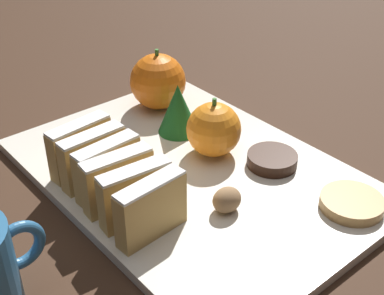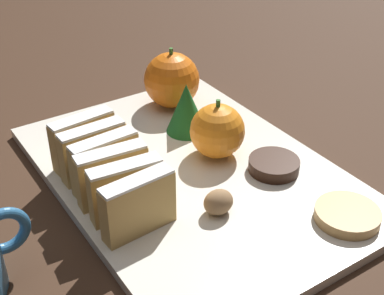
% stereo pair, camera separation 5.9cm
% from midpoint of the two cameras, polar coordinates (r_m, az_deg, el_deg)
% --- Properties ---
extents(ground_plane, '(6.00, 6.00, 0.00)m').
position_cam_midpoint_polar(ground_plane, '(0.61, -2.76, -3.41)').
color(ground_plane, '#382316').
extents(serving_platter, '(0.29, 0.41, 0.01)m').
position_cam_midpoint_polar(serving_platter, '(0.61, -2.77, -2.95)').
color(serving_platter, silver).
rests_on(serving_platter, ground_plane).
extents(stollen_slice_front, '(0.08, 0.02, 0.06)m').
position_cam_midpoint_polar(stollen_slice_front, '(0.51, -7.74, -6.62)').
color(stollen_slice_front, tan).
rests_on(stollen_slice_front, serving_platter).
extents(stollen_slice_second, '(0.08, 0.03, 0.06)m').
position_cam_midpoint_polar(stollen_slice_second, '(0.53, -9.25, -5.08)').
color(stollen_slice_second, tan).
rests_on(stollen_slice_second, serving_platter).
extents(stollen_slice_third, '(0.08, 0.03, 0.06)m').
position_cam_midpoint_polar(stollen_slice_third, '(0.54, -10.82, -3.74)').
color(stollen_slice_third, tan).
rests_on(stollen_slice_third, serving_platter).
extents(stollen_slice_fourth, '(0.08, 0.02, 0.06)m').
position_cam_midpoint_polar(stollen_slice_fourth, '(0.57, -11.93, -2.34)').
color(stollen_slice_fourth, tan).
rests_on(stollen_slice_fourth, serving_platter).
extents(stollen_slice_fifth, '(0.07, 0.02, 0.06)m').
position_cam_midpoint_polar(stollen_slice_fifth, '(0.59, -13.33, -1.19)').
color(stollen_slice_fifth, tan).
rests_on(stollen_slice_fifth, serving_platter).
extents(stollen_slice_sixth, '(0.08, 0.03, 0.06)m').
position_cam_midpoint_polar(stollen_slice_sixth, '(0.61, -14.55, -0.09)').
color(stollen_slice_sixth, tan).
rests_on(stollen_slice_sixth, serving_platter).
extents(orange_near, '(0.08, 0.08, 0.08)m').
position_cam_midpoint_polar(orange_near, '(0.72, -6.01, 6.96)').
color(orange_near, orange).
rests_on(orange_near, serving_platter).
extents(orange_far, '(0.06, 0.06, 0.07)m').
position_cam_midpoint_polar(orange_far, '(0.62, -0.39, 1.85)').
color(orange_far, orange).
rests_on(orange_far, serving_platter).
extents(walnut, '(0.03, 0.03, 0.03)m').
position_cam_midpoint_polar(walnut, '(0.54, 0.62, -5.71)').
color(walnut, '#8E6B47').
rests_on(walnut, serving_platter).
extents(chocolate_cookie, '(0.06, 0.06, 0.01)m').
position_cam_midpoint_polar(chocolate_cookie, '(0.61, 5.84, -1.39)').
color(chocolate_cookie, black).
rests_on(chocolate_cookie, serving_platter).
extents(gingerbread_cookie, '(0.07, 0.07, 0.01)m').
position_cam_midpoint_polar(gingerbread_cookie, '(0.56, 13.83, -5.89)').
color(gingerbread_cookie, tan).
rests_on(gingerbread_cookie, serving_platter).
extents(evergreen_sprig, '(0.05, 0.05, 0.06)m').
position_cam_midpoint_polar(evergreen_sprig, '(0.66, -4.04, 4.08)').
color(evergreen_sprig, '#195623').
rests_on(evergreen_sprig, serving_platter).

